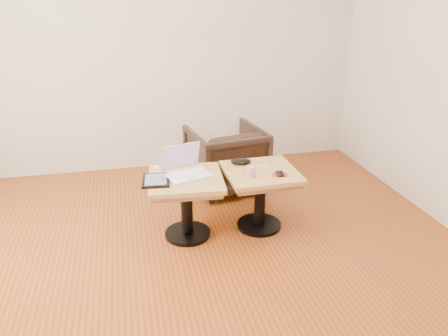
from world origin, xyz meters
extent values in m
cube|color=maroon|center=(0.00, 0.00, 0.00)|extent=(4.50, 4.50, 0.01)
cube|color=beige|center=(0.00, 2.25, 1.35)|extent=(4.50, 0.02, 2.70)
cylinder|color=black|center=(0.06, 0.63, 0.02)|extent=(0.38, 0.38, 0.03)
cylinder|color=black|center=(0.06, 0.63, 0.26)|extent=(0.09, 0.09, 0.46)
cube|color=#9F5632|center=(0.06, 0.63, 0.47)|extent=(0.58, 0.58, 0.04)
cube|color=#9F7845|center=(0.06, 0.63, 0.51)|extent=(0.63, 0.63, 0.04)
cylinder|color=black|center=(0.68, 0.63, 0.02)|extent=(0.38, 0.38, 0.03)
cylinder|color=black|center=(0.68, 0.63, 0.26)|extent=(0.09, 0.09, 0.46)
cube|color=#9F5632|center=(0.68, 0.63, 0.47)|extent=(0.54, 0.54, 0.04)
cube|color=#9F7845|center=(0.68, 0.63, 0.51)|extent=(0.58, 0.58, 0.04)
cube|color=white|center=(0.09, 0.64, 0.53)|extent=(0.38, 0.32, 0.02)
cube|color=silver|center=(0.08, 0.68, 0.54)|extent=(0.29, 0.18, 0.00)
cube|color=silver|center=(0.10, 0.58, 0.54)|extent=(0.10, 0.08, 0.00)
cube|color=white|center=(0.04, 0.78, 0.65)|extent=(0.33, 0.15, 0.22)
cube|color=brown|center=(0.04, 0.78, 0.65)|extent=(0.29, 0.13, 0.18)
cube|color=black|center=(-0.17, 0.61, 0.53)|extent=(0.24, 0.28, 0.02)
cube|color=#191E38|center=(-0.17, 0.61, 0.54)|extent=(0.19, 0.24, 0.00)
cube|color=white|center=(-0.15, 0.87, 0.54)|extent=(0.05, 0.05, 0.02)
ellipsoid|color=black|center=(0.56, 0.80, 0.55)|extent=(0.19, 0.11, 0.06)
cylinder|color=#D23B6D|center=(0.56, 0.52, 0.57)|extent=(0.09, 0.09, 0.09)
sphere|color=white|center=(0.73, 0.71, 0.53)|extent=(0.02, 0.02, 0.02)
sphere|color=white|center=(0.75, 0.72, 0.53)|extent=(0.02, 0.02, 0.02)
sphere|color=white|center=(0.71, 0.73, 0.53)|extent=(0.02, 0.02, 0.02)
sphere|color=white|center=(0.76, 0.70, 0.53)|extent=(0.02, 0.02, 0.02)
sphere|color=white|center=(0.70, 0.69, 0.53)|extent=(0.02, 0.02, 0.02)
sphere|color=white|center=(0.73, 0.68, 0.53)|extent=(0.02, 0.02, 0.02)
cylinder|color=white|center=(0.73, 0.71, 0.53)|extent=(0.08, 0.05, 0.00)
cube|color=maroon|center=(0.80, 0.51, 0.53)|extent=(0.13, 0.10, 0.01)
cube|color=black|center=(0.80, 0.51, 0.54)|extent=(0.07, 0.11, 0.01)
imported|color=black|center=(0.59, 1.48, 0.32)|extent=(0.79, 0.81, 0.64)
camera|label=1|loc=(-0.36, -2.50, 1.91)|focal=35.00mm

